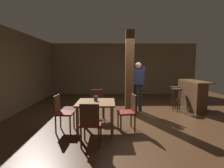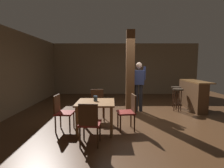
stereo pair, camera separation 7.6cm
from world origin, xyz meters
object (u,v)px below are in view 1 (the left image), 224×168
(chair_south, at_px, (91,122))
(napkin_cup, at_px, (96,99))
(dining_table, at_px, (96,107))
(bar_stool_mid, at_px, (175,92))
(chair_east, at_px, (129,110))
(bar_stool_near, at_px, (177,94))
(standing_person, at_px, (138,83))
(bar_counter, at_px, (191,95))
(chair_north, at_px, (97,103))
(chair_west, at_px, (62,111))

(chair_south, relative_size, napkin_cup, 7.08)
(dining_table, bearing_deg, bar_stool_mid, 40.08)
(dining_table, xyz_separation_m, chair_east, (0.83, 0.05, -0.10))
(chair_south, relative_size, bar_stool_mid, 1.12)
(dining_table, bearing_deg, chair_east, 3.29)
(bar_stool_mid, bearing_deg, bar_stool_near, -103.84)
(dining_table, height_order, chair_south, chair_south)
(dining_table, distance_m, chair_south, 0.86)
(napkin_cup, height_order, bar_stool_near, napkin_cup)
(dining_table, relative_size, bar_stool_mid, 1.16)
(dining_table, relative_size, standing_person, 0.54)
(standing_person, bearing_deg, bar_counter, 8.54)
(standing_person, xyz_separation_m, bar_stool_mid, (1.53, 0.60, -0.41))
(chair_north, height_order, bar_counter, bar_counter)
(chair_north, distance_m, bar_stool_near, 2.93)
(chair_north, height_order, bar_stool_mid, chair_north)
(standing_person, distance_m, bar_stool_near, 1.45)
(chair_east, bearing_deg, bar_stool_near, 43.44)
(chair_south, bearing_deg, napkin_cup, 87.92)
(dining_table, height_order, bar_stool_mid, bar_stool_mid)
(dining_table, xyz_separation_m, bar_stool_mid, (2.87, 2.42, -0.01))
(standing_person, xyz_separation_m, bar_stool_near, (1.39, 0.03, -0.40))
(chair_east, relative_size, napkin_cup, 7.08)
(napkin_cup, relative_size, bar_stool_mid, 0.16)
(chair_south, bearing_deg, chair_east, 45.84)
(dining_table, height_order, chair_west, chair_west)
(chair_east, relative_size, bar_counter, 0.55)
(chair_west, relative_size, bar_counter, 0.55)
(bar_stool_near, bearing_deg, dining_table, -145.93)
(chair_east, height_order, napkin_cup, chair_east)
(chair_west, xyz_separation_m, bar_stool_near, (3.58, 1.86, 0.10))
(chair_north, distance_m, standing_person, 1.73)
(chair_north, bearing_deg, chair_east, -44.35)
(chair_north, relative_size, bar_stool_mid, 1.12)
(bar_stool_mid, bearing_deg, napkin_cup, -141.10)
(chair_east, distance_m, bar_stool_mid, 3.13)
(chair_south, xyz_separation_m, bar_stool_mid, (2.92, 3.27, 0.09))
(bar_stool_mid, bearing_deg, chair_west, -146.85)
(chair_west, xyz_separation_m, standing_person, (2.18, 1.82, 0.50))
(chair_west, xyz_separation_m, bar_stool_mid, (3.72, 2.43, 0.09))
(bar_stool_near, bearing_deg, napkin_cup, -147.36)
(standing_person, height_order, bar_counter, standing_person)
(chair_west, relative_size, chair_east, 1.00)
(dining_table, xyz_separation_m, napkin_cup, (-0.01, 0.09, 0.19))
(chair_west, relative_size, chair_north, 1.00)
(bar_counter, bearing_deg, chair_east, -140.83)
(chair_west, distance_m, standing_person, 2.89)
(chair_north, height_order, napkin_cup, chair_north)
(chair_east, xyz_separation_m, bar_counter, (2.54, 2.07, 0.03))
(chair_west, bearing_deg, standing_person, 39.86)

